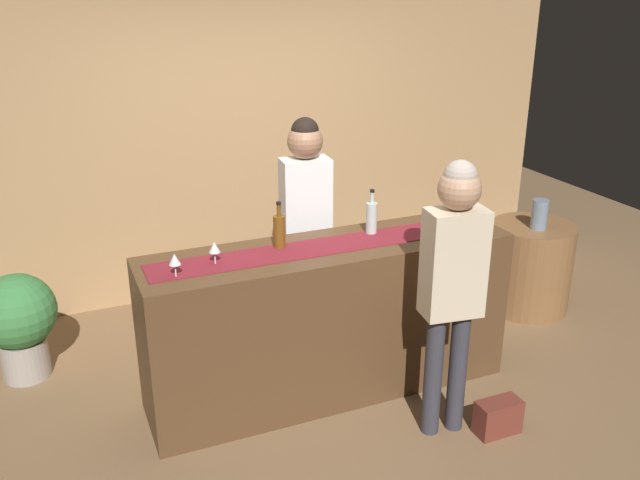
# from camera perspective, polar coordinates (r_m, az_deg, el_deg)

# --- Properties ---
(ground_plane) EXTENTS (10.00, 10.00, 0.00)m
(ground_plane) POSITION_cam_1_polar(r_m,az_deg,el_deg) (4.76, 0.68, -12.29)
(ground_plane) COLOR brown
(back_wall) EXTENTS (6.00, 0.12, 2.90)m
(back_wall) POSITION_cam_1_polar(r_m,az_deg,el_deg) (5.88, -6.80, 9.48)
(back_wall) COLOR tan
(back_wall) RESTS_ON ground
(bar_counter) EXTENTS (2.41, 0.60, 1.05)m
(bar_counter) POSITION_cam_1_polar(r_m,az_deg,el_deg) (4.50, 0.71, -6.72)
(bar_counter) COLOR #543821
(bar_counter) RESTS_ON ground
(counter_runner_cloth) EXTENTS (2.29, 0.28, 0.01)m
(counter_runner_cloth) POSITION_cam_1_polar(r_m,az_deg,el_deg) (4.28, 0.74, -0.47)
(counter_runner_cloth) COLOR maroon
(counter_runner_cloth) RESTS_ON bar_counter
(wine_bottle_amber) EXTENTS (0.07, 0.07, 0.30)m
(wine_bottle_amber) POSITION_cam_1_polar(r_m,az_deg,el_deg) (4.22, -3.43, 0.77)
(wine_bottle_amber) COLOR brown
(wine_bottle_amber) RESTS_ON bar_counter
(wine_bottle_clear) EXTENTS (0.07, 0.07, 0.30)m
(wine_bottle_clear) POSITION_cam_1_polar(r_m,az_deg,el_deg) (4.46, 4.34, 1.92)
(wine_bottle_clear) COLOR #B2C6C1
(wine_bottle_clear) RESTS_ON bar_counter
(wine_glass_near_customer) EXTENTS (0.07, 0.07, 0.14)m
(wine_glass_near_customer) POSITION_cam_1_polar(r_m,az_deg,el_deg) (4.01, -8.84, -0.66)
(wine_glass_near_customer) COLOR silver
(wine_glass_near_customer) RESTS_ON bar_counter
(wine_glass_mid_counter) EXTENTS (0.07, 0.07, 0.14)m
(wine_glass_mid_counter) POSITION_cam_1_polar(r_m,az_deg,el_deg) (4.47, 9.72, 1.61)
(wine_glass_mid_counter) COLOR silver
(wine_glass_mid_counter) RESTS_ON bar_counter
(wine_glass_far_end) EXTENTS (0.07, 0.07, 0.14)m
(wine_glass_far_end) POSITION_cam_1_polar(r_m,az_deg,el_deg) (3.88, -12.08, -1.66)
(wine_glass_far_end) COLOR silver
(wine_glass_far_end) RESTS_ON bar_counter
(bartender) EXTENTS (0.36, 0.25, 1.75)m
(bartender) POSITION_cam_1_polar(r_m,az_deg,el_deg) (4.79, -1.21, 2.48)
(bartender) COLOR #26262B
(bartender) RESTS_ON ground
(customer_sipping) EXTENTS (0.36, 0.24, 1.72)m
(customer_sipping) POSITION_cam_1_polar(r_m,az_deg,el_deg) (3.93, 11.10, -2.64)
(customer_sipping) COLOR #33333D
(customer_sipping) RESTS_ON ground
(round_side_table) EXTENTS (0.68, 0.68, 0.74)m
(round_side_table) POSITION_cam_1_polar(r_m,az_deg,el_deg) (5.94, 17.16, -2.15)
(round_side_table) COLOR brown
(round_side_table) RESTS_ON ground
(vase_on_side_table) EXTENTS (0.13, 0.13, 0.24)m
(vase_on_side_table) POSITION_cam_1_polar(r_m,az_deg,el_deg) (5.70, 17.93, 2.06)
(vase_on_side_table) COLOR slate
(vase_on_side_table) RESTS_ON round_side_table
(potted_plant_tall) EXTENTS (0.52, 0.52, 0.76)m
(potted_plant_tall) POSITION_cam_1_polar(r_m,az_deg,el_deg) (5.11, -23.95, -6.10)
(potted_plant_tall) COLOR #9E9389
(potted_plant_tall) RESTS_ON ground
(handbag) EXTENTS (0.28, 0.14, 0.22)m
(handbag) POSITION_cam_1_polar(r_m,az_deg,el_deg) (4.44, 14.69, -14.15)
(handbag) COLOR brown
(handbag) RESTS_ON ground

